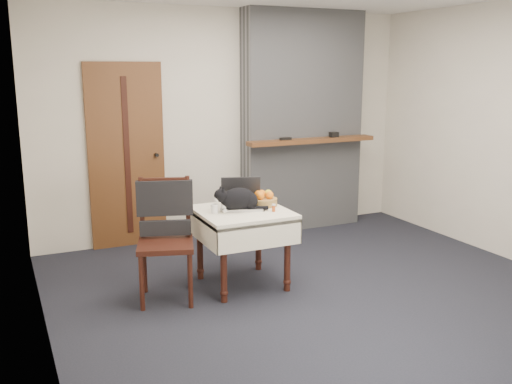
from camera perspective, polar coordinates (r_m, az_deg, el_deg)
ground at (r=5.22m, az=5.74°, el=-9.55°), size 4.50×4.50×0.00m
room_shell at (r=5.25m, az=3.56°, el=10.40°), size 4.52×4.01×2.61m
door at (r=6.33m, az=-12.81°, el=3.52°), size 0.82×0.10×2.00m
chimney at (r=6.92m, az=4.66°, el=6.99°), size 1.62×0.48×2.60m
side_table at (r=5.09m, az=-1.38°, el=-3.06°), size 0.78×0.78×0.70m
laptop at (r=5.15m, az=-1.47°, el=-0.82°), size 0.44×0.41×0.27m
cat at (r=5.02m, az=-1.72°, el=-0.76°), size 0.48×0.22×0.24m
cream_jar at (r=4.97m, az=-4.18°, el=-1.67°), size 0.07×0.07×0.08m
pill_bottle at (r=5.01m, az=1.78°, el=-1.57°), size 0.03×0.03×0.07m
fruit_basket at (r=5.22m, az=0.79°, el=-0.76°), size 0.24×0.24×0.14m
desk_clutter at (r=5.15m, az=0.79°, el=-1.54°), size 0.11×0.11×0.01m
chair at (r=4.90m, az=-9.07°, el=-2.96°), size 0.58×0.57×1.03m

